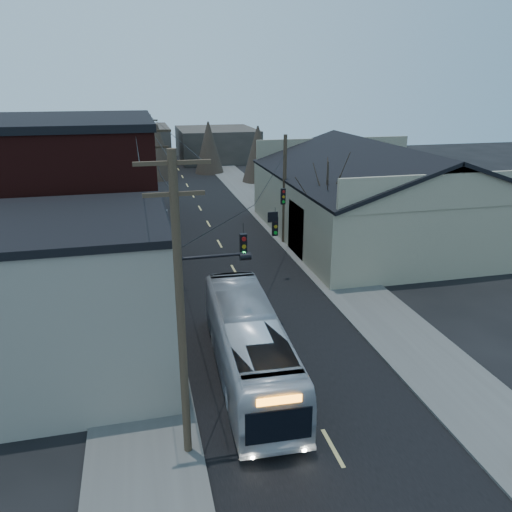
% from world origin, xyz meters
% --- Properties ---
extents(ground, '(160.00, 160.00, 0.00)m').
position_xyz_m(ground, '(0.00, 0.00, 0.00)').
color(ground, black).
rests_on(ground, ground).
extents(road_surface, '(9.00, 110.00, 0.02)m').
position_xyz_m(road_surface, '(0.00, 30.00, 0.01)').
color(road_surface, black).
rests_on(road_surface, ground).
extents(sidewalk_left, '(4.00, 110.00, 0.12)m').
position_xyz_m(sidewalk_left, '(-6.50, 30.00, 0.06)').
color(sidewalk_left, '#474744').
rests_on(sidewalk_left, ground).
extents(sidewalk_right, '(4.00, 110.00, 0.12)m').
position_xyz_m(sidewalk_right, '(6.50, 30.00, 0.06)').
color(sidewalk_right, '#474744').
rests_on(sidewalk_right, ground).
extents(building_clapboard, '(8.00, 8.00, 7.00)m').
position_xyz_m(building_clapboard, '(-9.00, 9.00, 3.50)').
color(building_clapboard, slate).
rests_on(building_clapboard, ground).
extents(building_brick, '(10.00, 12.00, 10.00)m').
position_xyz_m(building_brick, '(-10.00, 20.00, 5.00)').
color(building_brick, black).
rests_on(building_brick, ground).
extents(building_left_far, '(9.00, 14.00, 7.00)m').
position_xyz_m(building_left_far, '(-9.50, 36.00, 3.50)').
color(building_left_far, '#302C27').
rests_on(building_left_far, ground).
extents(warehouse, '(16.16, 20.60, 7.73)m').
position_xyz_m(warehouse, '(13.00, 25.00, 2.70)').
color(warehouse, '#7F735C').
rests_on(warehouse, ground).
extents(building_far_left, '(10.00, 12.00, 6.00)m').
position_xyz_m(building_far_left, '(-6.00, 65.00, 3.00)').
color(building_far_left, '#302C27').
rests_on(building_far_left, ground).
extents(building_far_right, '(12.00, 14.00, 5.00)m').
position_xyz_m(building_far_right, '(7.00, 70.00, 2.50)').
color(building_far_right, '#302C27').
rests_on(building_far_right, ground).
extents(bare_tree, '(0.40, 0.40, 7.20)m').
position_xyz_m(bare_tree, '(6.50, 20.00, 3.60)').
color(bare_tree, black).
rests_on(bare_tree, ground).
extents(utility_lines, '(11.24, 45.28, 10.50)m').
position_xyz_m(utility_lines, '(-3.11, 24.14, 4.95)').
color(utility_lines, '#382B1E').
rests_on(utility_lines, ground).
extents(bus, '(3.07, 11.25, 3.11)m').
position_xyz_m(bus, '(-1.88, 7.16, 1.55)').
color(bus, '#ADB2B9').
rests_on(bus, ground).
extents(parked_car, '(1.70, 4.03, 1.29)m').
position_xyz_m(parked_car, '(-4.30, 32.42, 0.65)').
color(parked_car, '#999BA0').
rests_on(parked_car, ground).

